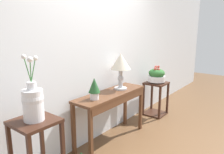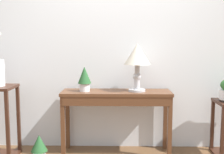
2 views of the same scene
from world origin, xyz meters
name	(u,v)px [view 2 (image 2 of 2)]	position (x,y,z in m)	size (l,w,h in m)	color
back_wall_with_art	(119,34)	(0.00, 1.36, 1.40)	(9.00, 0.10, 2.80)	silver
console_table	(116,101)	(-0.03, 1.06, 0.64)	(1.26, 0.38, 0.75)	#56331E
table_lamp	(137,57)	(0.21, 1.08, 1.14)	(0.30, 0.30, 0.55)	#B7B7BC
potted_plant_on_console	(84,78)	(-0.39, 1.07, 0.90)	(0.15, 0.15, 0.29)	silver
potted_plant_floor	(39,147)	(-0.87, 0.84, 0.17)	(0.18, 0.18, 0.30)	silver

